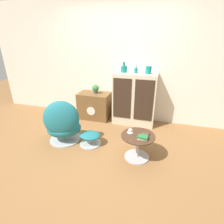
% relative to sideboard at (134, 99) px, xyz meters
% --- Properties ---
extents(ground_plane, '(12.00, 12.00, 0.00)m').
position_rel_sideboard_xyz_m(ground_plane, '(-0.44, -1.31, -0.57)').
color(ground_plane, olive).
extents(wall_back, '(6.40, 0.06, 2.60)m').
position_rel_sideboard_xyz_m(wall_back, '(-0.44, 0.25, 0.73)').
color(wall_back, silver).
rests_on(wall_back, ground_plane).
extents(sideboard, '(0.91, 0.45, 1.14)m').
position_rel_sideboard_xyz_m(sideboard, '(0.00, 0.00, 0.00)').
color(sideboard, beige).
rests_on(sideboard, ground_plane).
extents(tv_console, '(0.73, 0.46, 0.62)m').
position_rel_sideboard_xyz_m(tv_console, '(-0.95, -0.00, -0.26)').
color(tv_console, brown).
rests_on(tv_console, ground_plane).
extents(egg_chair, '(0.79, 0.76, 0.84)m').
position_rel_sideboard_xyz_m(egg_chair, '(-1.11, -1.16, -0.20)').
color(egg_chair, '#B7B7BC').
rests_on(egg_chair, ground_plane).
extents(ottoman, '(0.39, 0.39, 0.23)m').
position_rel_sideboard_xyz_m(ottoman, '(-0.60, -1.11, -0.42)').
color(ottoman, '#B7B7BC').
rests_on(ottoman, ground_plane).
extents(coffee_table, '(0.53, 0.53, 0.42)m').
position_rel_sideboard_xyz_m(coffee_table, '(0.28, -1.25, -0.32)').
color(coffee_table, '#B7B7BC').
rests_on(coffee_table, ground_plane).
extents(vase_leftmost, '(0.14, 0.14, 0.21)m').
position_rel_sideboard_xyz_m(vase_leftmost, '(-0.26, 0.00, 0.64)').
color(vase_leftmost, '#147A75').
rests_on(vase_leftmost, sideboard).
extents(vase_inner_left, '(0.07, 0.07, 0.15)m').
position_rel_sideboard_xyz_m(vase_inner_left, '(-0.00, 0.00, 0.62)').
color(vase_inner_left, '#147A75').
rests_on(vase_inner_left, sideboard).
extents(vase_inner_right, '(0.12, 0.12, 0.15)m').
position_rel_sideboard_xyz_m(vase_inner_right, '(0.25, 0.00, 0.64)').
color(vase_inner_right, '#147A75').
rests_on(vase_inner_right, sideboard).
extents(potted_plant, '(0.16, 0.16, 0.20)m').
position_rel_sideboard_xyz_m(potted_plant, '(-0.91, -0.00, 0.16)').
color(potted_plant, '#4C4C51').
rests_on(potted_plant, tv_console).
extents(teacup, '(0.10, 0.10, 0.06)m').
position_rel_sideboard_xyz_m(teacup, '(0.15, -1.20, -0.13)').
color(teacup, white).
rests_on(teacup, coffee_table).
extents(book_stack, '(0.16, 0.13, 0.05)m').
position_rel_sideboard_xyz_m(book_stack, '(0.36, -1.32, -0.13)').
color(book_stack, beige).
rests_on(book_stack, coffee_table).
extents(bowl, '(0.12, 0.12, 0.04)m').
position_rel_sideboard_xyz_m(bowl, '(0.39, -1.19, -0.14)').
color(bowl, '#4C3828').
rests_on(bowl, coffee_table).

